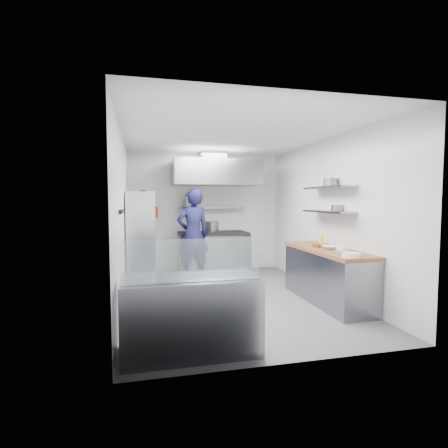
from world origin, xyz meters
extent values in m
plane|color=#4C4C4E|center=(0.00, 0.00, 0.00)|extent=(5.00, 5.00, 0.00)
plane|color=silver|center=(0.00, 0.00, 2.80)|extent=(5.00, 5.00, 0.00)
cube|color=white|center=(0.00, 2.50, 1.40)|extent=(3.60, 2.80, 0.02)
cube|color=white|center=(0.00, -2.50, 1.40)|extent=(3.60, 2.80, 0.02)
cube|color=white|center=(-1.80, 0.00, 1.40)|extent=(2.80, 5.00, 0.02)
cube|color=white|center=(1.80, 0.00, 1.40)|extent=(2.80, 5.00, 0.02)
cube|color=gray|center=(0.10, 2.10, 0.45)|extent=(1.60, 0.80, 0.90)
cube|color=black|center=(0.10, 2.10, 0.93)|extent=(1.57, 0.78, 0.06)
cylinder|color=slate|center=(-0.41, 2.03, 1.06)|extent=(0.30, 0.30, 0.20)
cylinder|color=slate|center=(0.09, 2.26, 1.08)|extent=(0.33, 0.33, 0.24)
cube|color=gray|center=(0.10, 2.34, 1.52)|extent=(1.60, 0.30, 0.04)
cylinder|color=slate|center=(-0.42, 2.36, 1.63)|extent=(0.27, 0.27, 0.18)
cube|color=gray|center=(0.10, 1.93, 2.30)|extent=(1.90, 1.15, 0.55)
cube|color=slate|center=(0.10, 2.15, 2.68)|extent=(0.55, 0.55, 0.24)
cube|color=red|center=(-1.25, 2.44, 1.42)|extent=(0.22, 0.10, 0.26)
imported|color=#131339|center=(-0.46, 1.52, 0.97)|extent=(0.78, 0.59, 1.94)
cube|color=silver|center=(-1.53, 0.85, 0.93)|extent=(0.50, 0.90, 1.85)
cube|color=white|center=(-1.53, 0.94, 0.80)|extent=(0.15, 0.19, 0.17)
cube|color=yellow|center=(-1.53, 1.31, 1.30)|extent=(0.15, 0.19, 0.17)
cylinder|color=black|center=(-1.48, 1.12, 1.80)|extent=(0.12, 0.12, 0.18)
cube|color=black|center=(-1.78, -0.90, 1.55)|extent=(0.04, 0.55, 0.05)
cube|color=gray|center=(1.48, -0.60, 0.42)|extent=(0.62, 2.00, 0.84)
cube|color=brown|center=(1.48, -0.60, 0.87)|extent=(0.65, 2.04, 0.06)
cylinder|color=white|center=(1.36, -1.45, 0.93)|extent=(0.26, 0.26, 0.06)
cylinder|color=white|center=(1.60, -0.86, 0.93)|extent=(0.20, 0.20, 0.06)
cylinder|color=#B36732|center=(1.38, -0.42, 0.93)|extent=(0.14, 0.14, 0.06)
cylinder|color=yellow|center=(1.64, -0.09, 0.99)|extent=(0.06, 0.06, 0.18)
imported|color=white|center=(1.47, -0.65, 0.93)|extent=(0.26, 0.26, 0.05)
cube|color=gray|center=(1.64, -0.30, 1.50)|extent=(0.30, 1.30, 0.04)
cube|color=gray|center=(1.64, -0.30, 1.92)|extent=(0.30, 1.30, 0.04)
cylinder|color=slate|center=(1.73, -0.46, 1.57)|extent=(0.20, 0.20, 0.10)
cylinder|color=slate|center=(1.68, -0.30, 2.01)|extent=(0.25, 0.25, 0.14)
cube|color=gray|center=(-1.00, -2.00, 0.42)|extent=(1.50, 0.70, 0.85)
cube|color=silver|center=(-1.00, -2.12, 1.07)|extent=(1.47, 0.19, 0.42)
camera|label=1|loc=(-1.52, -5.78, 1.71)|focal=28.00mm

